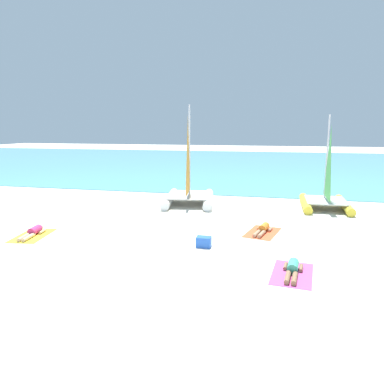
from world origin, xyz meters
name	(u,v)px	position (x,y,z in m)	size (l,w,h in m)	color
ground_plane	(212,196)	(0.00, 10.00, 0.00)	(120.00, 120.00, 0.00)	silver
ocean_water	(243,163)	(0.00, 30.16, 0.03)	(120.00, 40.00, 0.05)	#5BB2C1
sailboat_white	(189,189)	(-0.87, 7.53, 0.79)	(3.17, 4.39, 5.27)	white
sailboat_yellow	(326,195)	(6.17, 7.99, 0.70)	(2.31, 3.62, 4.72)	yellow
towel_left	(33,236)	(-5.32, 0.50, 0.01)	(1.10, 1.90, 0.01)	yellow
sunbather_left	(33,232)	(-5.33, 0.57, 0.13)	(0.65, 1.57, 0.30)	#D83372
towel_middle	(262,232)	(3.23, 2.92, 0.01)	(1.10, 1.90, 0.01)	#EA5933
sunbather_middle	(263,229)	(3.25, 2.98, 0.13)	(0.74, 1.56, 0.30)	orange
towel_right	(292,274)	(4.21, -0.98, 0.01)	(1.10, 1.90, 0.01)	#D84C99
sunbather_right	(293,269)	(4.22, -0.91, 0.13)	(0.59, 1.57, 0.30)	#3FB28C
cooler_box	(204,242)	(1.31, 0.73, 0.18)	(0.50, 0.36, 0.36)	blue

